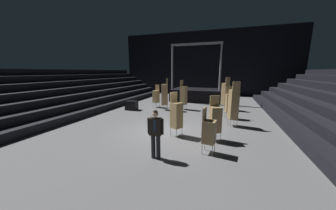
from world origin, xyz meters
TOP-DOWN VIEW (x-y plane):
  - ground_plane at (0.00, 0.00)m, footprint 22.00×30.00m
  - arena_end_wall at (0.00, 15.00)m, footprint 22.00×0.30m
  - bleacher_bank_left at (-8.38, 1.00)m, footprint 5.25×24.00m
  - stage_riser at (-0.00, 9.85)m, footprint 5.03×3.39m
  - man_with_tie at (0.68, -2.76)m, footprint 0.57×0.28m
  - chair_stack_front_left at (0.76, -0.49)m, footprint 0.60×0.60m
  - chair_stack_front_right at (-0.29, 5.18)m, footprint 0.55×0.55m
  - chair_stack_mid_left at (2.50, -0.49)m, footprint 0.58×0.58m
  - chair_stack_mid_right at (-1.64, 4.54)m, footprint 0.52×0.52m
  - chair_stack_mid_centre at (3.29, 1.93)m, footprint 0.57×0.57m
  - chair_stack_rear_left at (2.82, 6.14)m, footprint 0.62×0.62m
  - chair_stack_rear_right at (2.36, -1.78)m, footprint 0.50×0.50m
  - chair_stack_rear_centre at (-2.68, 5.27)m, footprint 0.56×0.56m
  - chair_stack_aisle_left at (3.11, 3.51)m, footprint 0.55×0.55m
  - equipment_road_case at (-4.12, 3.69)m, footprint 0.93×0.65m

SIDE VIEW (x-z plane):
  - ground_plane at x=0.00m, z-range -0.10..0.00m
  - equipment_road_case at x=-4.12m, z-range 0.00..0.71m
  - stage_riser at x=0.00m, z-range -2.10..3.44m
  - chair_stack_rear_right at x=2.36m, z-range 0.00..1.71m
  - chair_stack_rear_centre at x=-2.68m, z-range 0.00..1.88m
  - man_with_tie at x=0.68m, z-range 0.11..1.84m
  - chair_stack_mid_left at x=2.50m, z-range 0.00..1.97m
  - chair_stack_front_left at x=0.76m, z-range 0.00..2.05m
  - chair_stack_aisle_left at x=3.11m, z-range 0.00..2.05m
  - chair_stack_front_right at x=-0.29m, z-range 0.00..2.30m
  - chair_stack_mid_right at x=-1.64m, z-range 0.00..2.47m
  - chair_stack_mid_centre at x=3.29m, z-range 0.00..2.47m
  - chair_stack_rear_left at x=2.82m, z-range 0.00..2.56m
  - bleacher_bank_left at x=-8.38m, z-range 0.00..3.15m
  - arena_end_wall at x=0.00m, z-range 0.00..8.00m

